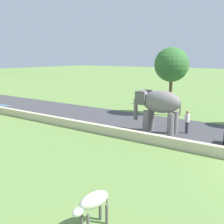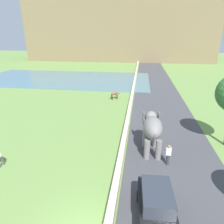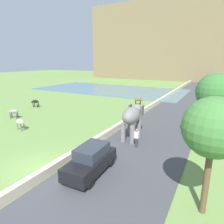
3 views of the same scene
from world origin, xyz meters
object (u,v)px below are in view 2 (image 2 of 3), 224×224
at_px(elephant, 152,128).
at_px(car_black, 156,207).
at_px(person_beside_elephant, 168,155).
at_px(cow_brown, 115,94).

relative_size(elephant, car_black, 0.86).
bearing_deg(elephant, person_beside_elephant, -56.36).
distance_m(elephant, cow_brown, 14.39).
bearing_deg(person_beside_elephant, car_black, -102.82).
relative_size(person_beside_elephant, cow_brown, 1.25).
distance_m(person_beside_elephant, cow_brown, 16.29).
distance_m(elephant, person_beside_elephant, 2.32).
xyz_separation_m(person_beside_elephant, car_black, (-1.10, -4.83, 0.03)).
bearing_deg(cow_brown, elephant, -71.01).
height_order(elephant, car_black, elephant).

